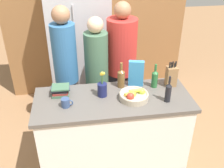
# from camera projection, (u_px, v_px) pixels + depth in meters

# --- Properties ---
(ground_plane) EXTENTS (14.00, 14.00, 0.00)m
(ground_plane) POSITION_uv_depth(u_px,v_px,m) (113.00, 163.00, 3.15)
(ground_plane) COLOR #936B47
(kitchen_island) EXTENTS (1.61, 0.66, 0.93)m
(kitchen_island) POSITION_uv_depth(u_px,v_px,m) (113.00, 133.00, 2.91)
(kitchen_island) COLOR silver
(kitchen_island) RESTS_ON ground_plane
(back_wall_wood) EXTENTS (2.81, 0.12, 2.60)m
(back_wall_wood) POSITION_uv_depth(u_px,v_px,m) (96.00, 15.00, 4.01)
(back_wall_wood) COLOR olive
(back_wall_wood) RESTS_ON ground_plane
(refrigerator) EXTENTS (0.86, 0.62, 1.97)m
(refrigerator) POSITION_uv_depth(u_px,v_px,m) (80.00, 44.00, 3.82)
(refrigerator) COLOR #B7B7BC
(refrigerator) RESTS_ON ground_plane
(fruit_bowl) EXTENTS (0.30, 0.30, 0.11)m
(fruit_bowl) POSITION_uv_depth(u_px,v_px,m) (134.00, 95.00, 2.64)
(fruit_bowl) COLOR tan
(fruit_bowl) RESTS_ON kitchen_island
(knife_block) EXTENTS (0.11, 0.09, 0.29)m
(knife_block) POSITION_uv_depth(u_px,v_px,m) (171.00, 76.00, 2.84)
(knife_block) COLOR olive
(knife_block) RESTS_ON kitchen_island
(flower_vase) EXTENTS (0.10, 0.10, 0.28)m
(flower_vase) POSITION_uv_depth(u_px,v_px,m) (102.00, 88.00, 2.67)
(flower_vase) COLOR #191E4C
(flower_vase) RESTS_ON kitchen_island
(cereal_box) EXTENTS (0.17, 0.10, 0.29)m
(cereal_box) POSITION_uv_depth(u_px,v_px,m) (136.00, 73.00, 2.84)
(cereal_box) COLOR teal
(cereal_box) RESTS_ON kitchen_island
(coffee_mug) EXTENTS (0.12, 0.08, 0.09)m
(coffee_mug) POSITION_uv_depth(u_px,v_px,m) (66.00, 103.00, 2.53)
(coffee_mug) COLOR #334770
(coffee_mug) RESTS_ON kitchen_island
(book_stack) EXTENTS (0.20, 0.16, 0.10)m
(book_stack) POSITION_uv_depth(u_px,v_px,m) (60.00, 90.00, 2.71)
(book_stack) COLOR #3D6047
(book_stack) RESTS_ON kitchen_island
(bottle_oil) EXTENTS (0.07, 0.07, 0.27)m
(bottle_oil) POSITION_uv_depth(u_px,v_px,m) (155.00, 78.00, 2.82)
(bottle_oil) COLOR #286633
(bottle_oil) RESTS_ON kitchen_island
(bottle_vinegar) EXTENTS (0.06, 0.06, 0.28)m
(bottle_vinegar) POSITION_uv_depth(u_px,v_px,m) (168.00, 92.00, 2.58)
(bottle_vinegar) COLOR black
(bottle_vinegar) RESTS_ON kitchen_island
(bottle_wine) EXTENTS (0.08, 0.08, 0.29)m
(bottle_wine) POSITION_uv_depth(u_px,v_px,m) (121.00, 77.00, 2.82)
(bottle_wine) COLOR brown
(bottle_wine) RESTS_ON kitchen_island
(person_at_sink) EXTENTS (0.28, 0.28, 1.74)m
(person_at_sink) POSITION_uv_depth(u_px,v_px,m) (66.00, 68.00, 3.11)
(person_at_sink) COLOR #383842
(person_at_sink) RESTS_ON ground_plane
(person_in_blue) EXTENTS (0.28, 0.28, 1.60)m
(person_in_blue) POSITION_uv_depth(u_px,v_px,m) (97.00, 72.00, 3.20)
(person_in_blue) COLOR #383842
(person_in_blue) RESTS_ON ground_plane
(person_in_red_tee) EXTENTS (0.37, 0.37, 1.73)m
(person_in_red_tee) POSITION_uv_depth(u_px,v_px,m) (121.00, 62.00, 3.32)
(person_in_red_tee) COLOR #383842
(person_in_red_tee) RESTS_ON ground_plane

